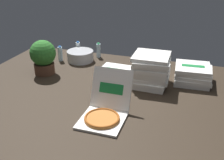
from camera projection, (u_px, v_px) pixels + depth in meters
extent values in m
cube|color=#2D2319|center=(105.00, 97.00, 2.71)|extent=(3.20, 2.40, 0.02)
cube|color=white|center=(102.00, 120.00, 2.28)|extent=(0.37, 0.37, 0.02)
cylinder|color=#B77033|center=(102.00, 119.00, 2.28)|extent=(0.31, 0.31, 0.02)
torus|color=#9C501E|center=(102.00, 118.00, 2.27)|extent=(0.31, 0.31, 0.02)
cube|color=white|center=(112.00, 88.00, 2.43)|extent=(0.37, 0.17, 0.35)
cube|color=#197A38|center=(111.00, 89.00, 2.42)|extent=(0.22, 0.04, 0.09)
cube|color=white|center=(191.00, 81.00, 2.99)|extent=(0.39, 0.39, 0.04)
cube|color=white|center=(194.00, 78.00, 2.97)|extent=(0.39, 0.39, 0.04)
cube|color=#197A38|center=(194.00, 76.00, 2.96)|extent=(0.25, 0.08, 0.00)
cube|color=white|center=(193.00, 74.00, 2.96)|extent=(0.37, 0.37, 0.04)
cube|color=white|center=(194.00, 71.00, 2.95)|extent=(0.38, 0.38, 0.04)
cube|color=white|center=(193.00, 68.00, 2.93)|extent=(0.40, 0.40, 0.04)
cube|color=#197A38|center=(193.00, 66.00, 2.93)|extent=(0.25, 0.08, 0.00)
cube|color=white|center=(115.00, 77.00, 3.07)|extent=(0.39, 0.39, 0.04)
cube|color=white|center=(117.00, 74.00, 3.07)|extent=(0.39, 0.39, 0.04)
cube|color=#197A38|center=(117.00, 72.00, 3.06)|extent=(0.25, 0.08, 0.00)
cube|color=white|center=(116.00, 71.00, 3.04)|extent=(0.39, 0.39, 0.04)
cube|color=#197A38|center=(116.00, 70.00, 3.03)|extent=(0.25, 0.08, 0.00)
cube|color=white|center=(149.00, 83.00, 2.94)|extent=(0.38, 0.38, 0.04)
cube|color=white|center=(149.00, 80.00, 2.92)|extent=(0.38, 0.38, 0.04)
cube|color=#197A38|center=(149.00, 78.00, 2.91)|extent=(0.24, 0.07, 0.00)
cube|color=white|center=(152.00, 76.00, 2.91)|extent=(0.39, 0.39, 0.04)
cube|color=white|center=(151.00, 73.00, 2.89)|extent=(0.38, 0.38, 0.04)
cube|color=#197A38|center=(151.00, 71.00, 2.89)|extent=(0.24, 0.07, 0.00)
cube|color=white|center=(151.00, 70.00, 2.87)|extent=(0.37, 0.37, 0.04)
cube|color=white|center=(150.00, 67.00, 2.85)|extent=(0.39, 0.39, 0.04)
cube|color=#197A38|center=(151.00, 65.00, 2.84)|extent=(0.25, 0.08, 0.00)
cube|color=white|center=(152.00, 63.00, 2.84)|extent=(0.39, 0.39, 0.04)
cube|color=white|center=(152.00, 60.00, 2.81)|extent=(0.40, 0.40, 0.04)
cube|color=#197A38|center=(152.00, 59.00, 2.80)|extent=(0.25, 0.09, 0.00)
cube|color=white|center=(152.00, 56.00, 2.81)|extent=(0.38, 0.38, 0.04)
cylinder|color=#B7BABF|center=(80.00, 56.00, 3.58)|extent=(0.35, 0.35, 0.14)
cylinder|color=silver|center=(60.00, 54.00, 3.57)|extent=(0.06, 0.06, 0.19)
cylinder|color=blue|center=(60.00, 47.00, 3.53)|extent=(0.03, 0.03, 0.02)
cylinder|color=white|center=(78.00, 49.00, 3.76)|extent=(0.06, 0.06, 0.19)
cylinder|color=blue|center=(78.00, 42.00, 3.72)|extent=(0.03, 0.03, 0.02)
cylinder|color=silver|center=(99.00, 51.00, 3.70)|extent=(0.06, 0.06, 0.19)
cylinder|color=#239951|center=(98.00, 44.00, 3.65)|extent=(0.03, 0.03, 0.02)
cylinder|color=#513323|center=(45.00, 68.00, 3.20)|extent=(0.24, 0.24, 0.13)
sphere|color=#2B6E28|center=(43.00, 53.00, 3.12)|extent=(0.30, 0.30, 0.30)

